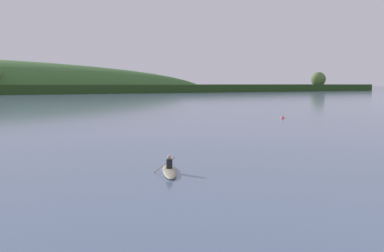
% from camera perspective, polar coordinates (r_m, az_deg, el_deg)
% --- Properties ---
extents(canoe_with_paddler, '(2.15, 3.42, 1.02)m').
position_cam_1_polar(canoe_with_paddler, '(20.21, -3.32, -6.48)').
color(canoe_with_paddler, gray).
rests_on(canoe_with_paddler, ground).
extents(mooring_buoy_far_upstream, '(0.57, 0.57, 0.65)m').
position_cam_1_polar(mooring_buoy_far_upstream, '(52.90, 13.03, 1.10)').
color(mooring_buoy_far_upstream, '#E06675').
rests_on(mooring_buoy_far_upstream, ground).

